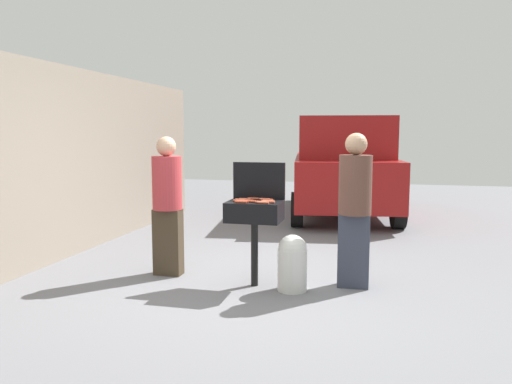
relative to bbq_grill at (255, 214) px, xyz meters
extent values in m
plane|color=slate|center=(0.04, -0.05, -0.81)|extent=(24.00, 24.00, 0.00)
cube|color=gray|center=(-2.92, 0.95, 0.50)|extent=(0.24, 8.00, 2.62)
cylinder|color=black|center=(0.00, 0.00, -0.44)|extent=(0.08, 0.08, 0.74)
cube|color=black|center=(0.00, 0.00, 0.04)|extent=(0.60, 0.44, 0.22)
cube|color=black|center=(0.00, 0.22, 0.36)|extent=(0.60, 0.05, 0.42)
cylinder|color=#AD4228|center=(-0.02, -0.10, 0.16)|extent=(0.13, 0.04, 0.03)
cylinder|color=#B74C33|center=(0.12, 0.08, 0.16)|extent=(0.13, 0.03, 0.03)
cylinder|color=#C6593D|center=(0.10, 0.12, 0.16)|extent=(0.13, 0.03, 0.03)
cylinder|color=#AD4228|center=(-0.11, -0.17, 0.16)|extent=(0.13, 0.03, 0.03)
cylinder|color=#B74C33|center=(-0.12, 0.06, 0.16)|extent=(0.13, 0.03, 0.03)
cylinder|color=#C6593D|center=(-0.16, 0.01, 0.16)|extent=(0.13, 0.04, 0.03)
cylinder|color=#C6593D|center=(0.18, -0.09, 0.16)|extent=(0.13, 0.03, 0.03)
cylinder|color=#AD4228|center=(0.16, -0.01, 0.16)|extent=(0.13, 0.03, 0.03)
cylinder|color=#B74C33|center=(0.16, -0.06, 0.16)|extent=(0.13, 0.03, 0.03)
cylinder|color=#C6593D|center=(0.10, -0.12, 0.16)|extent=(0.13, 0.03, 0.03)
cylinder|color=#C6593D|center=(0.13, -0.16, 0.16)|extent=(0.13, 0.03, 0.03)
cylinder|color=#C6593D|center=(-0.16, -0.07, 0.16)|extent=(0.13, 0.04, 0.03)
cylinder|color=#AD4228|center=(-0.06, -0.04, 0.16)|extent=(0.13, 0.03, 0.03)
cylinder|color=#AD4228|center=(-0.04, 0.13, 0.16)|extent=(0.13, 0.04, 0.03)
cylinder|color=#AD4228|center=(-0.10, -0.13, 0.16)|extent=(0.13, 0.03, 0.03)
cylinder|color=silver|center=(0.44, -0.08, -0.58)|extent=(0.32, 0.32, 0.46)
sphere|color=silver|center=(0.44, -0.08, -0.35)|extent=(0.31, 0.31, 0.31)
cube|color=#3F3323|center=(-1.12, 0.19, -0.41)|extent=(0.33, 0.18, 0.80)
cylinder|color=#B23338|center=(-1.12, 0.19, 0.31)|extent=(0.35, 0.35, 0.63)
sphere|color=tan|center=(-1.12, 0.19, 0.74)|extent=(0.23, 0.23, 0.23)
cube|color=#333847|center=(1.08, 0.21, -0.40)|extent=(0.34, 0.19, 0.82)
cylinder|color=brown|center=(1.08, 0.21, 0.34)|extent=(0.36, 0.36, 0.65)
sphere|color=tan|center=(1.08, 0.21, 0.78)|extent=(0.24, 0.24, 0.24)
cube|color=maroon|center=(0.61, 5.26, -0.04)|extent=(2.49, 4.62, 0.90)
cube|color=maroon|center=(0.63, 5.06, 0.81)|extent=(2.10, 2.82, 0.80)
cylinder|color=black|center=(1.71, 3.86, -0.49)|extent=(0.31, 0.66, 0.64)
cylinder|color=black|center=(-0.07, 3.61, -0.49)|extent=(0.31, 0.66, 0.64)
cylinder|color=black|center=(1.29, 6.91, -0.49)|extent=(0.31, 0.66, 0.64)
cylinder|color=black|center=(-0.50, 6.66, -0.49)|extent=(0.31, 0.66, 0.64)
camera|label=1|loc=(1.28, -5.27, 0.90)|focal=34.81mm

